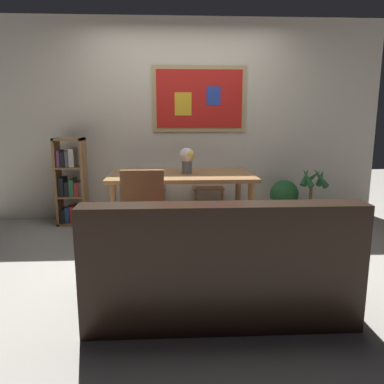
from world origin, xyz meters
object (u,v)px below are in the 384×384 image
(dining_table, at_px, (182,181))
(leather_couch, at_px, (217,269))
(potted_palm, at_px, (311,204))
(flower_vase, at_px, (187,158))
(bookshelf, at_px, (71,185))
(potted_ivy, at_px, (284,199))
(dining_chair_near_left, at_px, (144,209))
(dining_chair_far_right, at_px, (207,178))
(dining_chair_far_left, at_px, (151,180))

(dining_table, relative_size, leather_couch, 0.88)
(leather_couch, xyz_separation_m, potted_palm, (1.39, 1.98, -0.01))
(dining_table, relative_size, potted_palm, 1.99)
(dining_table, xyz_separation_m, leather_couch, (0.21, -1.70, -0.34))
(dining_table, distance_m, flower_vase, 0.27)
(bookshelf, distance_m, potted_ivy, 2.75)
(dining_table, bearing_deg, dining_chair_near_left, -114.28)
(dining_table, height_order, dining_chair_far_right, dining_chair_far_right)
(dining_chair_far_left, relative_size, potted_palm, 1.14)
(leather_couch, xyz_separation_m, flower_vase, (-0.14, 1.69, 0.60))
(dining_chair_far_right, distance_m, dining_chair_far_left, 0.76)
(dining_chair_far_right, distance_m, flower_vase, 1.00)
(dining_chair_near_left, relative_size, bookshelf, 0.83)
(dining_chair_far_right, height_order, potted_ivy, dining_chair_far_right)
(dining_table, relative_size, dining_chair_far_left, 1.74)
(dining_chair_far_right, xyz_separation_m, leather_couch, (-0.17, -2.57, -0.23))
(leather_couch, bearing_deg, dining_chair_near_left, 123.14)
(dining_chair_near_left, height_order, potted_palm, dining_chair_near_left)
(dining_chair_far_right, xyz_separation_m, potted_ivy, (0.98, -0.28, -0.24))
(dining_chair_far_left, distance_m, potted_palm, 2.08)
(dining_chair_far_left, height_order, bookshelf, bookshelf)
(dining_chair_far_right, relative_size, flower_vase, 3.23)
(dining_chair_far_right, distance_m, bookshelf, 1.78)
(leather_couch, relative_size, potted_ivy, 3.07)
(potted_ivy, bearing_deg, dining_table, -156.51)
(leather_couch, bearing_deg, dining_chair_far_right, 86.32)
(bookshelf, xyz_separation_m, potted_ivy, (2.74, -0.04, -0.21))
(potted_palm, distance_m, flower_vase, 1.68)
(potted_ivy, height_order, potted_palm, potted_palm)
(dining_chair_near_left, distance_m, flower_vase, 0.99)
(flower_vase, bearing_deg, dining_table, 178.86)
(dining_table, bearing_deg, bookshelf, 155.79)
(flower_vase, bearing_deg, dining_chair_near_left, -117.90)
(dining_chair_far_left, bearing_deg, bookshelf, -168.69)
(dining_chair_far_left, relative_size, dining_chair_near_left, 1.00)
(leather_couch, height_order, flower_vase, flower_vase)
(flower_vase, bearing_deg, potted_ivy, 24.56)
(bookshelf, xyz_separation_m, potted_palm, (2.99, -0.34, -0.21))
(dining_chair_near_left, distance_m, potted_ivy, 2.23)
(dining_chair_far_left, height_order, dining_chair_near_left, same)
(dining_chair_far_right, height_order, dining_chair_far_left, same)
(dining_table, xyz_separation_m, dining_chair_far_left, (-0.39, 0.82, -0.12))
(leather_couch, bearing_deg, flower_vase, 94.84)
(dining_chair_near_left, relative_size, flower_vase, 3.23)
(bookshelf, relative_size, potted_ivy, 1.88)
(dining_chair_near_left, bearing_deg, potted_ivy, 39.20)
(bookshelf, height_order, potted_ivy, bookshelf)
(dining_table, distance_m, bookshelf, 1.53)
(dining_chair_far_left, height_order, potted_ivy, dining_chair_far_left)
(dining_table, xyz_separation_m, potted_palm, (1.60, 0.28, -0.36))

